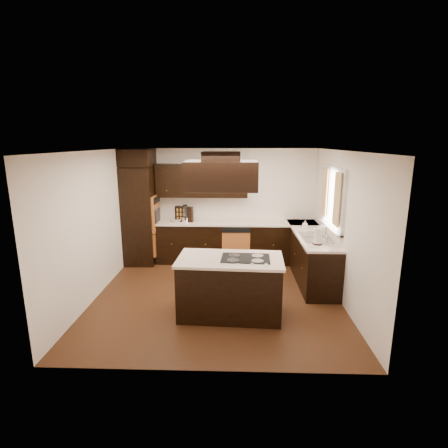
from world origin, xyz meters
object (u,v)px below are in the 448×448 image
(range_hood, at_px, (221,175))
(spice_rack, at_px, (184,214))
(oven_column, at_px, (140,216))
(island, at_px, (230,288))

(range_hood, relative_size, spice_rack, 2.59)
(range_hood, bearing_deg, spice_rack, 111.48)
(oven_column, bearing_deg, island, -49.78)
(island, bearing_deg, spice_rack, 116.25)
(spice_rack, bearing_deg, island, -48.84)
(island, height_order, spice_rack, spice_rack)
(island, bearing_deg, oven_column, 133.24)
(oven_column, xyz_separation_m, island, (2.01, -2.38, -0.62))
(oven_column, distance_m, spice_rack, 0.96)
(oven_column, xyz_separation_m, spice_rack, (0.96, 0.08, 0.03))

